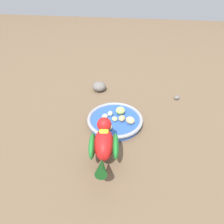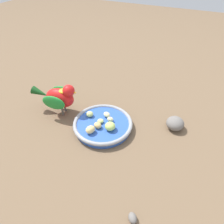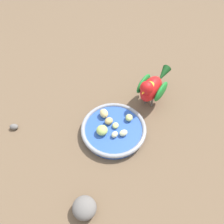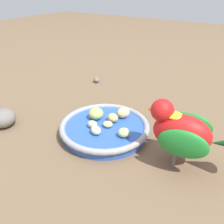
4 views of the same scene
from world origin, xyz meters
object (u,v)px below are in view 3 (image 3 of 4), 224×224
Objects in this scene: apple_piece_2 at (129,118)px; pebble_0 at (14,127)px; parrot at (152,87)px; apple_piece_0 at (115,125)px; apple_piece_3 at (115,134)px; rock_large at (84,208)px; apple_piece_4 at (123,133)px; apple_piece_5 at (102,130)px; feeding_bowl at (113,129)px; apple_piece_1 at (104,113)px; apple_piece_6 at (109,121)px.

apple_piece_2 reaches higher than pebble_0.
parrot reaches higher than pebble_0.
apple_piece_3 is at bearing -48.14° from apple_piece_0.
apple_piece_4 is at bearing 106.37° from rock_large.
parrot is at bearing 83.67° from apple_piece_5.
apple_piece_2 reaches higher than feeding_bowl.
apple_piece_4 is 0.42× the size of rock_large.
feeding_bowl is 0.07m from apple_piece_1.
apple_piece_6 reaches higher than feeding_bowl.
apple_piece_5 is at bearing -111.53° from feeding_bowl.
apple_piece_2 is (0.02, 0.06, 0.00)m from apple_piece_0.
feeding_bowl is 0.03m from apple_piece_6.
apple_piece_0 is 0.83× the size of apple_piece_6.
rock_large is at bearing -60.68° from apple_piece_6.
parrot is (0.04, 0.19, 0.05)m from apple_piece_6.
apple_piece_6 reaches higher than apple_piece_0.
apple_piece_6 is at bearing -19.02° from parrot.
apple_piece_3 is 0.86× the size of apple_piece_4.
apple_piece_3 is 0.37× the size of rock_large.
apple_piece_5 reaches higher than pebble_0.
apple_piece_2 is 0.33m from rock_large.
apple_piece_3 is 0.06m from apple_piece_6.
feeding_bowl is 9.24× the size of apple_piece_0.
rock_large is (0.14, -0.26, -0.01)m from apple_piece_6.
apple_piece_4 reaches higher than apple_piece_3.
apple_piece_0 is at bearing -11.98° from parrot.
apple_piece_0 is 0.68× the size of apple_piece_1.
parrot reaches higher than apple_piece_6.
parrot is 3.01× the size of rock_large.
apple_piece_6 is 1.00× the size of pebble_0.
feeding_bowl is 0.35m from pebble_0.
apple_piece_1 is 0.09m from apple_piece_2.
apple_piece_1 is 0.18× the size of parrot.
apple_piece_1 is 0.53× the size of rock_large.
apple_piece_4 is at bearing -66.87° from apple_piece_2.
apple_piece_3 is at bearing 24.57° from apple_piece_5.
feeding_bowl is 7.88× the size of apple_piece_4.
pebble_0 is (-0.21, -0.24, -0.03)m from apple_piece_1.
apple_piece_1 reaches higher than apple_piece_3.
apple_piece_5 is (-0.03, -0.10, 0.00)m from apple_piece_2.
apple_piece_5 is at bearing -144.21° from apple_piece_4.
rock_large is at bearing -3.73° from pebble_0.
apple_piece_0 is 0.06m from apple_piece_1.
apple_piece_5 is (0.04, -0.06, 0.00)m from apple_piece_1.
apple_piece_3 reaches higher than apple_piece_0.
apple_piece_2 and apple_piece_6 have the same top height.
pebble_0 is at bearing -140.45° from feeding_bowl.
pebble_0 is (-0.39, 0.03, -0.01)m from rock_large.
apple_piece_5 is at bearing -107.31° from apple_piece_2.
parrot is at bearing 86.86° from feeding_bowl.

